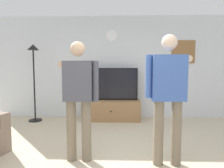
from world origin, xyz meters
TOP-DOWN VIEW (x-y plane):
  - back_wall at (0.00, 2.95)m, footprint 6.40×0.10m
  - tv_stand at (-0.09, 2.60)m, footprint 1.46×0.56m
  - television at (-0.09, 2.65)m, footprint 1.34×0.07m
  - wall_clock at (-0.09, 2.89)m, footprint 0.30×0.03m
  - framed_picture at (1.78, 2.90)m, footprint 0.61×0.04m
  - floor_lamp at (-2.01, 2.43)m, footprint 0.32×0.32m
  - person_standing_nearer_lamp at (-0.48, 0.34)m, footprint 0.58×0.78m
  - person_standing_nearer_couch at (0.77, 0.25)m, footprint 0.63×0.78m

SIDE VIEW (x-z plane):
  - tv_stand at x=-0.09m, z-range 0.00..0.51m
  - television at x=-0.09m, z-range 0.51..1.33m
  - person_standing_nearer_lamp at x=-0.48m, z-range 0.12..1.84m
  - person_standing_nearer_couch at x=0.77m, z-range 0.13..1.93m
  - back_wall at x=0.00m, z-range 0.00..2.70m
  - floor_lamp at x=-2.01m, z-range 0.41..2.33m
  - framed_picture at x=1.78m, z-range 1.46..2.05m
  - wall_clock at x=-0.09m, z-range 2.03..2.32m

